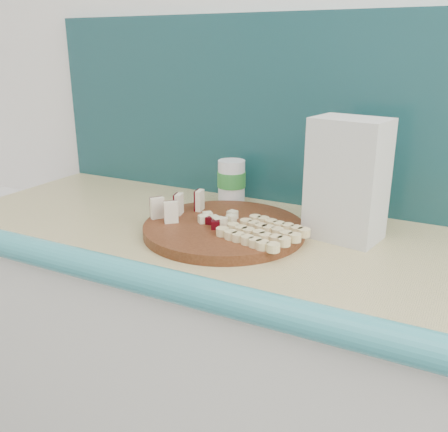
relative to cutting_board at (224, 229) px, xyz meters
name	(u,v)px	position (x,y,z in m)	size (l,w,h in m)	color
backsplash	(427,121)	(0.38, 0.30, 0.24)	(2.20, 0.02, 0.50)	teal
cutting_board	(224,229)	(0.00, 0.00, 0.00)	(0.38, 0.38, 0.02)	#431E0E
apple_wedges	(177,206)	(-0.13, 0.00, 0.04)	(0.08, 0.15, 0.05)	#F9EAC7
apple_chunks	(216,218)	(-0.02, 0.01, 0.02)	(0.05, 0.06, 0.02)	#FDF6CA
banana_slices	(263,232)	(0.11, -0.03, 0.02)	(0.19, 0.17, 0.02)	beige
flour_bag	(347,180)	(0.25, 0.11, 0.12)	(0.16, 0.11, 0.27)	silver
canister	(231,182)	(-0.09, 0.21, 0.05)	(0.08, 0.08, 0.13)	white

